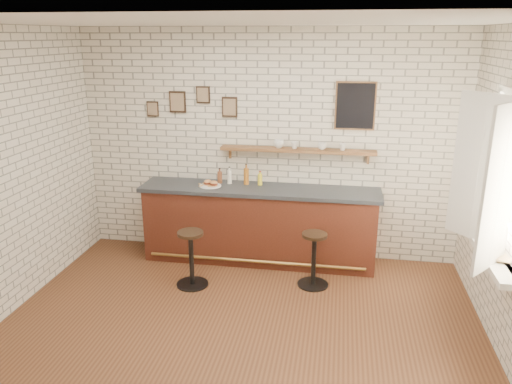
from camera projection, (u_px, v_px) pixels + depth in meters
The scene contains 21 objects.
ground at pixel (238, 330), 5.12m from camera, with size 5.00×5.00×0.00m, color brown.
bar_counter at pixel (259, 224), 6.58m from camera, with size 3.10×0.65×1.01m.
sandwich_plate at pixel (210, 186), 6.49m from camera, with size 0.28×0.28×0.01m, color white.
ciabatta_sandwich at pixel (211, 183), 6.48m from camera, with size 0.21×0.15×0.07m.
potato_chips at pixel (208, 185), 6.49m from camera, with size 0.26×0.19×0.00m.
bitters_bottle_brown at pixel (220, 177), 6.61m from camera, with size 0.06×0.06×0.20m.
bitters_bottle_white at pixel (230, 177), 6.59m from camera, with size 0.06×0.06×0.23m.
bitters_bottle_amber at pixel (246, 176), 6.55m from camera, with size 0.07×0.07×0.28m.
condiment_bottle_yellow at pixel (260, 179), 6.53m from camera, with size 0.06×0.06×0.19m.
bar_stool_left at pixel (191, 257), 5.93m from camera, with size 0.38×0.38×0.69m.
bar_stool_right at pixel (314, 258), 5.93m from camera, with size 0.37×0.37×0.67m.
wall_shelf at pixel (297, 150), 6.40m from camera, with size 2.00×0.18×0.18m.
shelf_cup_a at pixel (279, 144), 6.42m from camera, with size 0.13×0.13×0.10m, color white.
shelf_cup_b at pixel (294, 145), 6.39m from camera, with size 0.09×0.09×0.09m, color white.
shelf_cup_c at pixel (322, 146), 6.33m from camera, with size 0.11×0.11×0.09m, color white.
shelf_cup_d at pixel (343, 147), 6.29m from camera, with size 0.09×0.09×0.08m, color white.
back_wall_decor at pixel (285, 105), 6.33m from camera, with size 2.96×0.02×0.56m.
window_sill at pixel (490, 254), 4.75m from camera, with size 0.20×1.35×0.06m.
casement_window at pixel (497, 178), 4.53m from camera, with size 0.40×1.30×1.56m.
book_lower at pixel (492, 256), 4.61m from camera, with size 0.16×0.21×0.02m, color tan.
book_upper at pixel (493, 255), 4.60m from camera, with size 0.16×0.22×0.02m, color tan.
Camera 1 is at (0.93, -4.36, 2.90)m, focal length 35.00 mm.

